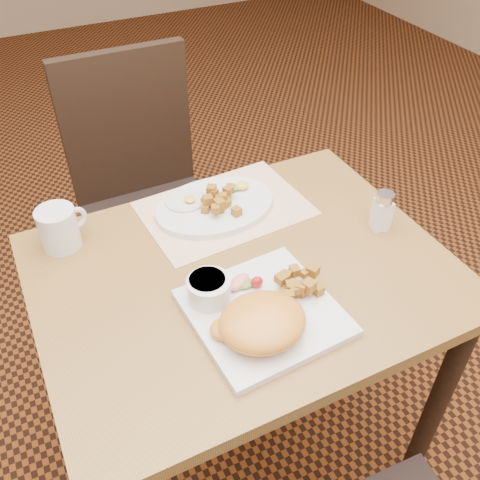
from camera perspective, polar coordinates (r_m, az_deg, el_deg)
name	(u,v)px	position (r m, az deg, el deg)	size (l,w,h in m)	color
ground	(243,443)	(1.78, 0.31, -20.87)	(8.00, 8.00, 0.00)	black
table	(244,303)	(1.26, 0.41, -6.76)	(0.90, 0.70, 0.75)	olive
chair_far	(145,189)	(1.81, -10.11, 5.33)	(0.42, 0.43, 0.97)	black
placemat	(225,209)	(1.35, -1.65, 3.38)	(0.40, 0.28, 0.00)	white
plate_square	(264,312)	(1.08, 2.53, -7.73)	(0.28, 0.28, 0.02)	silver
plate_oval	(215,206)	(1.34, -2.69, 3.62)	(0.30, 0.23, 0.02)	silver
hollandaise_mound	(262,323)	(1.01, 2.31, -8.79)	(0.18, 0.15, 0.06)	orange
ramekin	(209,289)	(1.08, -3.34, -5.19)	(0.09, 0.09, 0.05)	silver
garnish_sq	(245,282)	(1.11, 0.49, -4.54)	(0.08, 0.06, 0.03)	#387223
fried_egg	(185,200)	(1.34, -5.84, 4.24)	(0.10, 0.10, 0.02)	white
garnish_ov	(239,187)	(1.38, -0.15, 5.72)	(0.07, 0.04, 0.02)	#387223
salt_shaker	(382,210)	(1.30, 14.93, 3.06)	(0.05, 0.05, 0.10)	white
coffee_mug	(59,228)	(1.28, -18.70, 1.23)	(0.12, 0.09, 0.10)	silver
home_fries_sq	(298,286)	(1.10, 6.18, -4.85)	(0.12, 0.08, 0.04)	#A86D1B
home_fries_ov	(219,200)	(1.32, -2.25, 4.26)	(0.11, 0.11, 0.04)	#A86D1B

